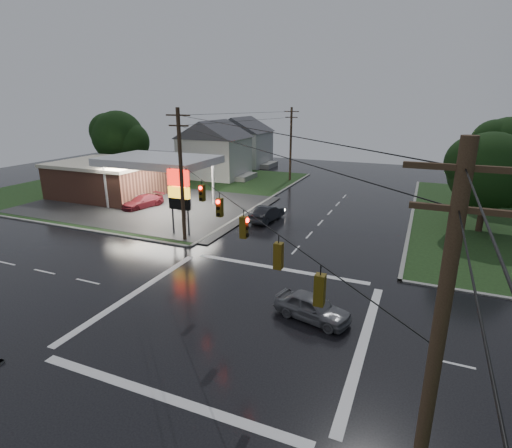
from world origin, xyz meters
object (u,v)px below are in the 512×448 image
at_px(utility_pole_nw, 181,174).
at_px(utility_pole_se, 432,377).
at_px(gas_station, 117,177).
at_px(utility_pole_n, 291,143).
at_px(tree_nw_behind, 119,137).
at_px(tree_ne_far, 509,150).
at_px(car_crossing, 312,307).
at_px(car_north, 267,213).
at_px(house_near, 215,148).
at_px(house_far, 242,141).
at_px(tree_ne_near, 491,171).
at_px(car_pump, 143,201).
at_px(pylon_sign, 179,191).

height_order(utility_pole_nw, utility_pole_se, same).
bearing_deg(gas_station, utility_pole_n, 48.53).
xyz_separation_m(tree_nw_behind, tree_ne_far, (50.99, 4.00, -0.00)).
bearing_deg(car_crossing, car_north, 43.81).
relative_size(utility_pole_n, car_north, 2.21).
distance_m(house_near, house_far, 12.04).
height_order(utility_pole_n, tree_nw_behind, utility_pole_n).
distance_m(gas_station, tree_nw_behind, 13.63).
distance_m(house_near, tree_ne_near, 37.80).
relative_size(car_north, car_pump, 0.97).
bearing_deg(tree_ne_near, car_north, -166.97).
relative_size(tree_ne_near, tree_ne_far, 0.92).
xyz_separation_m(pylon_sign, tree_nw_behind, (-23.34, 19.49, 2.17)).
xyz_separation_m(gas_station, car_pump, (6.02, -2.90, -1.83)).
distance_m(utility_pole_se, house_near, 54.77).
bearing_deg(car_crossing, pylon_sign, 72.10).
relative_size(pylon_sign, tree_nw_behind, 0.60).
xyz_separation_m(utility_pole_n, car_pump, (-10.16, -21.20, -4.75)).
height_order(utility_pole_nw, car_pump, utility_pole_nw).
bearing_deg(house_far, tree_nw_behind, -123.44).
height_order(utility_pole_se, tree_ne_near, utility_pole_se).
xyz_separation_m(tree_nw_behind, car_pump, (14.19, -13.19, -5.47)).
height_order(tree_nw_behind, car_crossing, tree_nw_behind).
relative_size(house_far, tree_ne_far, 1.13).
relative_size(tree_ne_near, car_crossing, 2.08).
relative_size(utility_pole_nw, utility_pole_n, 1.05).
height_order(tree_ne_far, car_crossing, tree_ne_far).
distance_m(utility_pole_se, house_far, 65.55).
distance_m(gas_station, house_far, 28.61).
bearing_deg(utility_pole_n, utility_pole_se, -68.20).
distance_m(gas_station, pylon_sign, 17.81).
bearing_deg(tree_ne_far, gas_station, -161.54).
xyz_separation_m(house_far, tree_ne_far, (39.10, -14.01, 1.77)).
relative_size(pylon_sign, utility_pole_se, 0.55).
height_order(house_far, tree_ne_far, tree_ne_far).
height_order(utility_pole_nw, car_north, utility_pole_nw).
relative_size(gas_station, tree_nw_behind, 2.62).
bearing_deg(car_pump, utility_pole_nw, -19.86).
height_order(house_far, tree_nw_behind, tree_nw_behind).
relative_size(gas_station, car_north, 5.51).
distance_m(gas_station, tree_ne_near, 40.00).
distance_m(utility_pole_n, car_crossing, 39.44).
distance_m(utility_pole_nw, tree_nw_behind, 31.82).
distance_m(pylon_sign, tree_ne_near, 27.23).
distance_m(tree_nw_behind, tree_ne_near, 48.65).
relative_size(pylon_sign, house_far, 0.54).
distance_m(pylon_sign, car_crossing, 17.53).
xyz_separation_m(utility_pole_se, tree_nw_behind, (-43.34, 39.49, 0.46)).
bearing_deg(utility_pole_se, tree_ne_far, 80.02).
relative_size(gas_station, house_far, 2.37).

